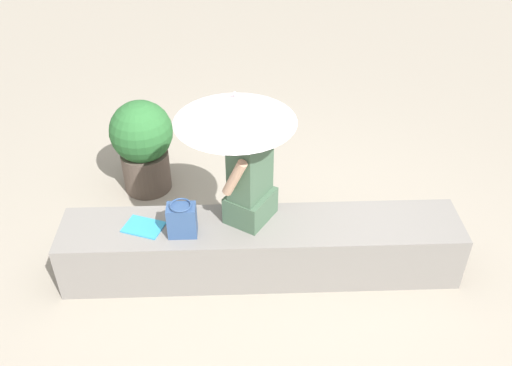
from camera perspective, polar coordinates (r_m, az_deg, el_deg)
The scene contains 7 objects.
ground_plane at distance 4.42m, azimuth 0.54°, elevation -8.92°, with size 14.00×14.00×0.00m, color #9E9384.
stone_bench at distance 4.26m, azimuth 0.56°, elevation -6.71°, with size 2.99×0.51×0.47m, color gray.
person_seated at distance 3.94m, azimuth -0.60°, elevation 0.85°, with size 0.43×0.50×0.90m.
parasol at distance 3.70m, azimuth -2.19°, elevation 7.65°, with size 0.84×0.84×1.03m.
handbag_black at distance 3.98m, azimuth -7.64°, elevation -3.78°, with size 0.21×0.16×0.27m.
magazine at distance 4.16m, azimuth -11.51°, elevation -4.46°, with size 0.28×0.20×0.01m, color #339ED1.
planter_near at distance 5.08m, azimuth -11.59°, elevation 4.04°, with size 0.56×0.56×0.89m.
Camera 1 is at (-0.16, -3.11, 3.14)m, focal length 38.83 mm.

